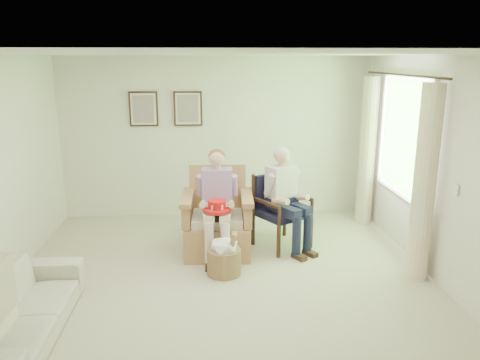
{
  "coord_description": "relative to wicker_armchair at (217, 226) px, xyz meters",
  "views": [
    {
      "loc": [
        -0.17,
        -4.81,
        2.56
      ],
      "look_at": [
        0.25,
        0.95,
        1.05
      ],
      "focal_mm": 35.0,
      "sensor_mm": 36.0,
      "label": 1
    }
  ],
  "objects": [
    {
      "name": "red_hat",
      "position": [
        -0.01,
        -0.35,
        0.38
      ],
      "size": [
        0.36,
        0.36,
        0.14
      ],
      "color": "red",
      "rests_on": "person_wicker"
    },
    {
      "name": "framed_print_right",
      "position": [
        -0.41,
        1.56,
        1.42
      ],
      "size": [
        0.45,
        0.05,
        0.55
      ],
      "color": "#382114",
      "rests_on": "back_wall"
    },
    {
      "name": "curtain_left",
      "position": [
        2.37,
        -0.93,
        0.79
      ],
      "size": [
        0.34,
        0.34,
        2.3
      ],
      "primitive_type": "cylinder",
      "color": "beige",
      "rests_on": "ground"
    },
    {
      "name": "floor",
      "position": [
        0.04,
        -1.15,
        -0.36
      ],
      "size": [
        5.5,
        5.5,
        0.0
      ],
      "primitive_type": "plane",
      "color": "beige",
      "rests_on": "ground"
    },
    {
      "name": "back_wall",
      "position": [
        0.04,
        1.6,
        0.94
      ],
      "size": [
        5.0,
        0.04,
        2.6
      ],
      "primitive_type": "cube",
      "color": "silver",
      "rests_on": "ground"
    },
    {
      "name": "person_dark",
      "position": [
        0.9,
        0.04,
        0.45
      ],
      "size": [
        0.4,
        0.63,
        1.38
      ],
      "rotation": [
        0.0,
        0.0,
        0.56
      ],
      "color": "#181B35",
      "rests_on": "ground"
    },
    {
      "name": "curtain_right",
      "position": [
        2.37,
        1.03,
        0.79
      ],
      "size": [
        0.34,
        0.34,
        2.3
      ],
      "primitive_type": "cylinder",
      "color": "beige",
      "rests_on": "ground"
    },
    {
      "name": "front_wall",
      "position": [
        0.04,
        -3.9,
        0.94
      ],
      "size": [
        5.0,
        0.04,
        2.6
      ],
      "primitive_type": "cube",
      "color": "silver",
      "rests_on": "ground"
    },
    {
      "name": "hatbox",
      "position": [
        0.06,
        -0.71,
        -0.12
      ],
      "size": [
        0.46,
        0.46,
        0.61
      ],
      "color": "tan",
      "rests_on": "ground"
    },
    {
      "name": "wicker_armchair",
      "position": [
        0.0,
        0.0,
        0.0
      ],
      "size": [
        0.89,
        0.88,
        1.14
      ],
      "rotation": [
        0.0,
        0.0,
        -0.04
      ],
      "color": "tan",
      "rests_on": "ground"
    },
    {
      "name": "sofa",
      "position": [
        -1.91,
        -1.94,
        -0.08
      ],
      "size": [
        1.94,
        0.76,
        0.57
      ],
      "primitive_type": "imported",
      "rotation": [
        0.0,
        0.0,
        1.57
      ],
      "color": "beige",
      "rests_on": "ground"
    },
    {
      "name": "framed_print_left",
      "position": [
        -1.11,
        1.56,
        1.42
      ],
      "size": [
        0.45,
        0.05,
        0.55
      ],
      "color": "#382114",
      "rests_on": "back_wall"
    },
    {
      "name": "ceiling",
      "position": [
        0.04,
        -1.15,
        2.24
      ],
      "size": [
        5.0,
        5.5,
        0.02
      ],
      "primitive_type": "cube",
      "color": "white",
      "rests_on": "back_wall"
    },
    {
      "name": "right_wall",
      "position": [
        2.54,
        -1.15,
        0.94
      ],
      "size": [
        0.04,
        5.5,
        2.6
      ],
      "primitive_type": "cube",
      "color": "silver",
      "rests_on": "ground"
    },
    {
      "name": "person_wicker",
      "position": [
        0.0,
        -0.15,
        0.47
      ],
      "size": [
        0.4,
        0.63,
        1.4
      ],
      "rotation": [
        0.0,
        0.0,
        -0.04
      ],
      "color": "beige",
      "rests_on": "ground"
    },
    {
      "name": "wood_armchair",
      "position": [
        0.9,
        0.2,
        0.18
      ],
      "size": [
        0.64,
        0.61,
        0.99
      ],
      "rotation": [
        0.0,
        0.0,
        0.56
      ],
      "color": "black",
      "rests_on": "ground"
    },
    {
      "name": "window",
      "position": [
        2.5,
        0.05,
        1.22
      ],
      "size": [
        0.13,
        2.5,
        1.63
      ],
      "color": "#2D6B23",
      "rests_on": "right_wall"
    }
  ]
}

